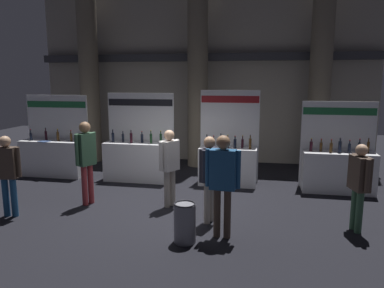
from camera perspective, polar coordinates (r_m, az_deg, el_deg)
ground_plane at (r=8.03m, az=-4.25°, el=-9.87°), size 24.00×24.00×0.00m
hall_colonnade at (r=12.12m, az=1.44°, el=11.58°), size 11.05×1.33×6.24m
exhibitor_booth_0 at (r=11.20m, az=-20.74°, el=-1.56°), size 1.88×0.73×2.29m
exhibitor_booth_1 at (r=10.07m, az=-8.40°, el=-2.15°), size 1.87×0.66×2.37m
exhibitor_booth_2 at (r=9.64m, az=5.64°, el=-2.72°), size 1.56×0.66×2.45m
exhibitor_booth_3 at (r=9.65m, az=21.81°, el=-3.53°), size 1.77×0.66×2.20m
trash_bin at (r=6.32m, az=-1.13°, el=-12.16°), size 0.37×0.37×0.69m
visitor_0 at (r=8.13m, az=-26.87°, el=-3.54°), size 0.56×0.27×1.65m
visitor_1 at (r=7.21m, az=24.65°, el=-5.08°), size 0.33×0.59×1.62m
visitor_2 at (r=6.28m, az=4.82°, el=-5.12°), size 0.61×0.25×1.81m
visitor_3 at (r=6.96m, az=2.71°, el=-4.38°), size 0.35×0.48×1.68m
visitor_4 at (r=7.84m, az=-3.54°, el=-2.69°), size 0.41×0.48×1.68m
visitor_5 at (r=8.27m, az=-16.20°, el=-1.70°), size 0.36×0.50×1.84m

